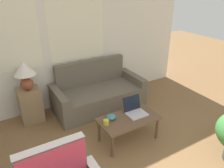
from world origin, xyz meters
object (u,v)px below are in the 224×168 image
table_lamp (25,73)px  coffee_table (129,121)px  cup_navy (106,122)px  snack_bowl (111,117)px  laptop (135,110)px  couch (97,94)px

table_lamp → coffee_table: size_ratio=0.54×
table_lamp → cup_navy: bearing=-58.3°
table_lamp → snack_bowl: 1.63m
coffee_table → laptop: laptop is taller
cup_navy → laptop: bearing=3.8°
couch → table_lamp: 1.44m
couch → table_lamp: bearing=173.7°
coffee_table → cup_navy: cup_navy is taller
snack_bowl → laptop: bearing=-6.6°
couch → cup_navy: couch is taller
table_lamp → coffee_table: 1.89m
coffee_table → couch: bearing=86.6°
couch → snack_bowl: couch is taller
couch → coffee_table: bearing=-93.4°
coffee_table → snack_bowl: bearing=155.4°
coffee_table → laptop: 0.21m
coffee_table → cup_navy: size_ratio=10.98×
coffee_table → snack_bowl: size_ratio=6.40×
coffee_table → cup_navy: bearing=175.5°
snack_bowl → table_lamp: bearing=127.5°
table_lamp → cup_navy: (0.81, -1.32, -0.49)m
table_lamp → cup_navy: table_lamp is taller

